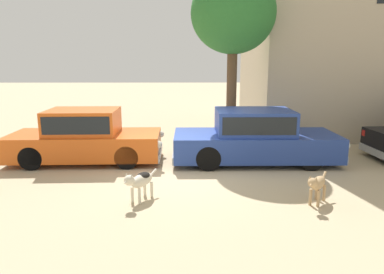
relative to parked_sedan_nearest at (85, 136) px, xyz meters
The scene contains 6 objects.
ground_plane 3.14m from the parked_sedan_nearest, 21.31° to the right, with size 80.00×80.00×0.00m, color tan.
parked_sedan_nearest is the anchor object (origin of this frame).
parked_sedan_second 4.78m from the parked_sedan_nearest, ahead, with size 4.67×1.84×1.49m.
stray_dog_spotted 3.53m from the parked_sedan_nearest, 56.60° to the right, with size 0.60×0.99×0.68m.
stray_dog_tan 6.33m from the parked_sedan_nearest, 29.96° to the right, with size 0.66×0.84×0.66m.
acacia_tree_left 5.73m from the parked_sedan_nearest, 19.55° to the left, with size 2.60×2.34×5.49m.
Camera 1 is at (0.08, -8.67, 2.79)m, focal length 33.08 mm.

